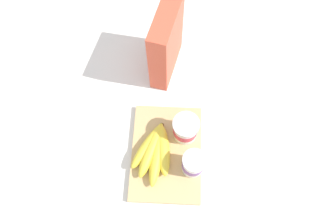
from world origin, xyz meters
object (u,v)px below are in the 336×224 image
object	(u,v)px
yogurt_cup_front	(185,129)
yogurt_cup_back	(193,164)
cutting_board	(166,153)
cereal_box	(166,43)
banana_bunch	(155,151)

from	to	relation	value
yogurt_cup_front	yogurt_cup_back	distance (m)	0.10
cutting_board	yogurt_cup_front	world-z (taller)	yogurt_cup_front
cereal_box	yogurt_cup_back	distance (m)	0.37
cereal_box	banana_bunch	distance (m)	0.32
yogurt_cup_back	banana_bunch	distance (m)	0.12
yogurt_cup_front	yogurt_cup_back	xyz separation A→B (m)	(0.10, 0.02, 0.00)
cereal_box	banana_bunch	xyz separation A→B (m)	(0.31, -0.02, -0.09)
yogurt_cup_front	banana_bunch	bearing A→B (deg)	-54.47
yogurt_cup_front	banana_bunch	world-z (taller)	yogurt_cup_front
yogurt_cup_back	banana_bunch	bearing A→B (deg)	-110.48
cutting_board	yogurt_cup_back	xyz separation A→B (m)	(0.04, 0.08, 0.06)
banana_bunch	yogurt_cup_front	bearing A→B (deg)	125.53
yogurt_cup_back	yogurt_cup_front	bearing A→B (deg)	-166.98
cutting_board	banana_bunch	bearing A→B (deg)	-86.26
cutting_board	yogurt_cup_back	size ratio (longest dim) A/B	3.09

